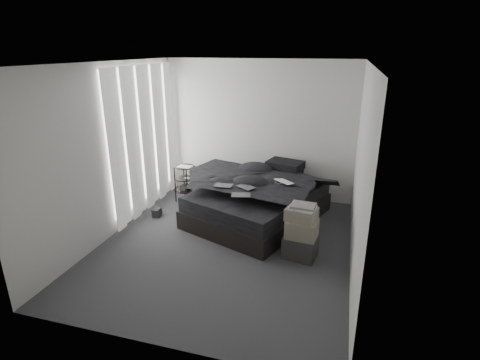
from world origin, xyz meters
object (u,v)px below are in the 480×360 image
(bed, at_px, (258,210))
(laptop, at_px, (282,178))
(side_stand, at_px, (186,184))
(box_lower, at_px, (300,247))

(bed, relative_size, laptop, 6.24)
(side_stand, distance_m, box_lower, 2.80)
(laptop, height_order, side_stand, laptop)
(laptop, xyz_separation_m, box_lower, (0.46, -0.98, -0.65))
(bed, distance_m, laptop, 0.78)
(box_lower, bearing_deg, laptop, 115.14)
(bed, relative_size, side_stand, 3.28)
(laptop, relative_size, side_stand, 0.53)
(bed, xyz_separation_m, laptop, (0.40, -0.09, 0.66))
(box_lower, bearing_deg, bed, 128.74)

